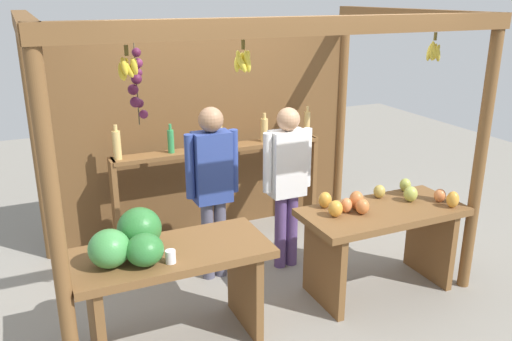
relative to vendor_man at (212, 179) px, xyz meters
The scene contains 7 objects.
ground_plane 1.00m from the vendor_man, ahead, with size 12.00×12.00×0.00m, color gray.
market_stall 0.70m from the vendor_man, 56.80° to the left, with size 3.43×2.19×2.34m.
fruit_counter_left 1.10m from the vendor_man, 131.21° to the right, with size 1.39×0.64×1.06m.
fruit_counter_right 1.50m from the vendor_man, 33.19° to the right, with size 1.39×0.64×0.93m.
bottle_shelf_unit 0.84m from the vendor_man, 65.51° to the left, with size 2.20×0.22×1.33m.
vendor_man is the anchor object (origin of this frame).
vendor_woman 0.70m from the vendor_man, ahead, with size 0.48×0.21×1.53m.
Camera 1 is at (-1.76, -4.10, 2.49)m, focal length 37.33 mm.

